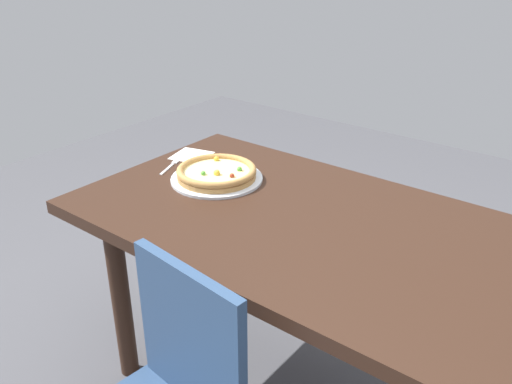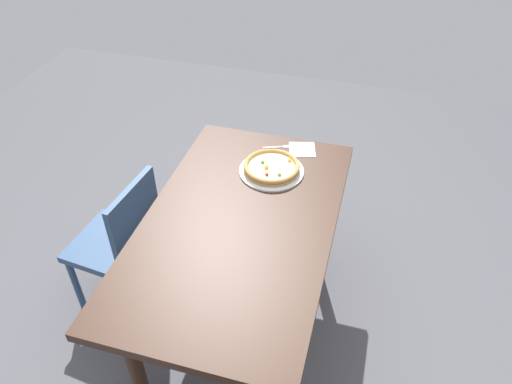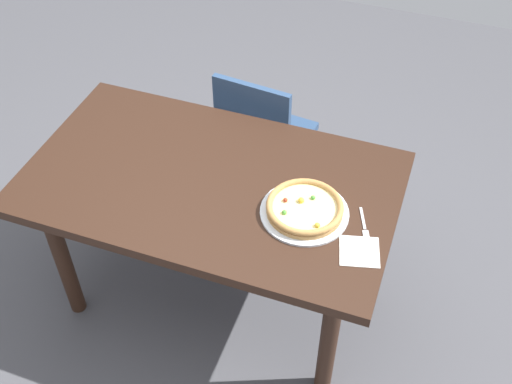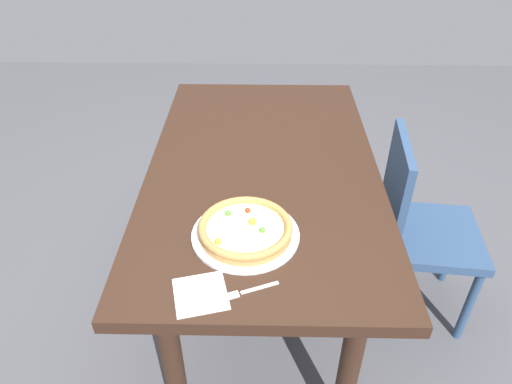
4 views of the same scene
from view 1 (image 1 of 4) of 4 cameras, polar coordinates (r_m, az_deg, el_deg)
name	(u,v)px [view 1 (image 1 of 4)]	position (r m, az deg, el deg)	size (l,w,h in m)	color
dining_table	(300,245)	(1.74, 4.71, -5.61)	(1.47, 0.86, 0.77)	#331E14
plate	(217,179)	(1.95, -4.19, 1.43)	(0.33, 0.33, 0.01)	silver
pizza	(217,172)	(1.94, -4.21, 2.11)	(0.29, 0.29, 0.04)	#B78447
fork	(172,165)	(2.10, -8.95, 2.85)	(0.07, 0.16, 0.00)	silver
napkin	(192,156)	(2.18, -6.86, 3.86)	(0.14, 0.14, 0.00)	white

